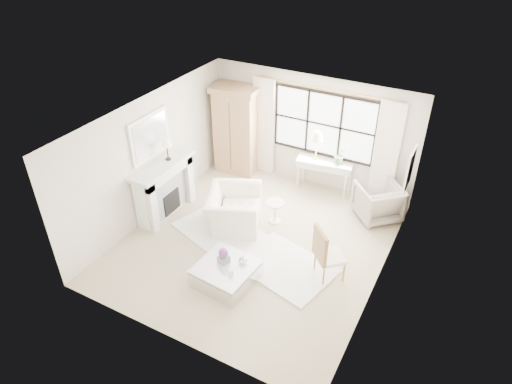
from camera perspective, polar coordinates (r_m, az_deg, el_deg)
floor at (r=9.44m, az=-0.06°, el=-6.32°), size 5.50×5.50×0.00m
ceiling at (r=7.98m, az=-0.08°, el=8.74°), size 5.50×5.50×0.00m
wall_back at (r=10.83m, az=6.93°, el=7.56°), size 5.00×0.00×5.00m
wall_front at (r=6.86m, az=-11.25°, el=-10.49°), size 5.00×0.00×5.00m
wall_left at (r=9.90m, az=-12.94°, el=4.30°), size 0.00×5.50×5.50m
wall_right at (r=7.97m, az=15.98°, el=-4.08°), size 0.00×5.50×5.50m
window_pane at (r=10.61m, az=8.49°, el=8.37°), size 2.40×0.02×1.50m
window_frame at (r=10.60m, az=8.47°, el=8.35°), size 2.50×0.04×1.50m
curtain_rod at (r=10.22m, az=8.77°, el=12.66°), size 3.30×0.04×0.04m
curtain_left at (r=11.23m, az=0.98°, el=8.15°), size 0.55×0.10×2.47m
curtain_right at (r=10.36m, az=15.91°, el=4.47°), size 0.55×0.10×2.47m
fireplace at (r=10.13m, az=-11.46°, el=0.55°), size 0.58×1.66×1.26m
mirror_frame at (r=9.66m, az=-13.16°, el=6.79°), size 0.05×1.15×0.95m
mirror_glass at (r=9.65m, az=-13.02°, el=6.76°), size 0.02×1.00×0.80m
art_frame at (r=9.29m, az=18.66°, el=2.67°), size 0.04×0.62×0.82m
art_canvas at (r=9.30m, az=18.54°, el=2.70°), size 0.01×0.52×0.72m
mantel_lamp at (r=9.73m, az=-11.14°, el=6.02°), size 0.22×0.22×0.51m
armoire at (r=11.34m, az=-2.49°, el=7.85°), size 1.18×0.80×2.24m
console_table at (r=10.95m, az=8.44°, el=2.06°), size 1.35×0.64×0.80m
console_lamp at (r=10.56m, az=7.65°, el=6.85°), size 0.28×0.28×0.69m
orchid_plant at (r=10.55m, az=10.47°, el=4.51°), size 0.32×0.31×0.45m
side_table at (r=9.81m, az=2.40°, el=-2.15°), size 0.40×0.40×0.51m
rug_left at (r=9.75m, az=-4.57°, el=-4.82°), size 2.11×1.78×0.03m
rug_right at (r=8.88m, az=3.73°, el=-9.34°), size 1.99×1.67×0.03m
club_armchair at (r=9.69m, az=-2.79°, el=-2.17°), size 1.47×1.55×0.80m
wingback_chair at (r=10.25m, az=15.01°, el=-1.15°), size 1.25×1.25×0.82m
french_chair at (r=8.61m, az=9.03°, el=-8.77°), size 0.68×0.68×1.08m
coffee_table at (r=8.51m, az=-3.76°, el=-10.15°), size 1.08×1.08×0.38m
planter_box at (r=8.40m, az=-4.08°, el=-8.38°), size 0.21×0.21×0.13m
planter_flowers at (r=8.30m, az=-4.12°, el=-7.59°), size 0.18×0.18×0.18m
pillar_candle at (r=8.16m, az=-3.15°, el=-9.96°), size 0.09×0.09×0.12m
coffee_vase at (r=8.36m, az=-1.63°, el=-8.39°), size 0.20×0.20×0.17m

